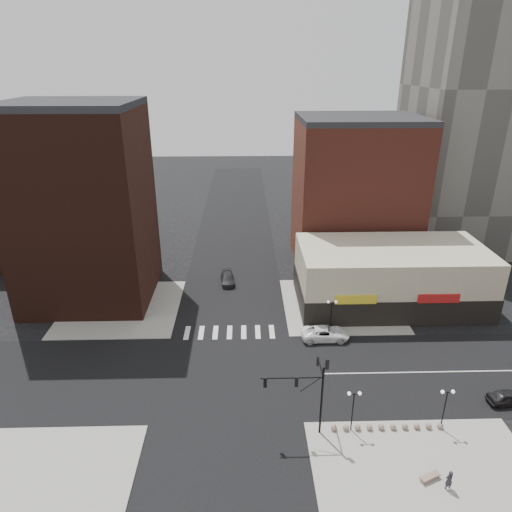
{
  "coord_description": "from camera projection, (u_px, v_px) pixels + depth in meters",
  "views": [
    {
      "loc": [
        1.83,
        -38.69,
        29.97
      ],
      "look_at": [
        3.02,
        5.79,
        11.0
      ],
      "focal_mm": 32.0,
      "sensor_mm": 36.0,
      "label": 1
    }
  ],
  "objects": [
    {
      "name": "dark_sedan_east",
      "position": [
        509.0,
        397.0,
        43.21
      ],
      "size": [
        4.21,
        1.97,
        1.39
      ],
      "primitive_type": "imported",
      "rotation": [
        0.0,
        0.0,
        1.65
      ],
      "color": "black",
      "rests_on": "ground"
    },
    {
      "name": "bollard_row",
      "position": [
        387.0,
        427.0,
        40.13
      ],
      "size": [
        9.98,
        0.53,
        0.53
      ],
      "color": "#856D5B",
      "rests_on": "sidewalk_se"
    },
    {
      "name": "sidewalk_nw",
      "position": [
        122.0,
        308.0,
        60.24
      ],
      "size": [
        15.0,
        15.0,
        0.12
      ],
      "primitive_type": "cube",
      "color": "gray",
      "rests_on": "ground"
    },
    {
      "name": "white_suv",
      "position": [
        325.0,
        333.0,
        53.23
      ],
      "size": [
        5.66,
        2.69,
        1.56
      ],
      "primitive_type": "imported",
      "rotation": [
        0.0,
        0.0,
        1.59
      ],
      "color": "white",
      "rests_on": "ground"
    },
    {
      "name": "sidewalk_se",
      "position": [
        433.0,
        487.0,
        34.78
      ],
      "size": [
        18.0,
        14.0,
        0.12
      ],
      "primitive_type": "cube",
      "color": "gray",
      "rests_on": "ground"
    },
    {
      "name": "street_lamp_se_a",
      "position": [
        354.0,
        401.0,
        38.91
      ],
      "size": [
        1.22,
        0.32,
        4.16
      ],
      "color": "black",
      "rests_on": "sidewalk_se"
    },
    {
      "name": "traffic_signal",
      "position": [
        310.0,
        385.0,
        38.32
      ],
      "size": [
        5.59,
        3.09,
        7.77
      ],
      "color": "black",
      "rests_on": "ground"
    },
    {
      "name": "sidewalk_sw",
      "position": [
        26.0,
        503.0,
        33.57
      ],
      "size": [
        15.0,
        15.0,
        0.12
      ],
      "primitive_type": "cube",
      "color": "gray",
      "rests_on": "ground"
    },
    {
      "name": "ground",
      "position": [
        228.0,
        376.0,
        47.28
      ],
      "size": [
        240.0,
        240.0,
        0.0
      ],
      "primitive_type": "plane",
      "color": "black",
      "rests_on": "ground"
    },
    {
      "name": "street_lamp_ne",
      "position": [
        332.0,
        308.0,
        53.65
      ],
      "size": [
        1.22,
        0.32,
        4.16
      ],
      "color": "black",
      "rests_on": "sidewalk_ne"
    },
    {
      "name": "sidewalk_ne",
      "position": [
        340.0,
        305.0,
        60.95
      ],
      "size": [
        15.0,
        15.0,
        0.12
      ],
      "primitive_type": "cube",
      "color": "gray",
      "rests_on": "ground"
    },
    {
      "name": "pedestrian",
      "position": [
        449.0,
        480.0,
        34.3
      ],
      "size": [
        0.71,
        0.54,
        1.76
      ],
      "primitive_type": "imported",
      "rotation": [
        0.0,
        0.0,
        3.34
      ],
      "color": "#29272D",
      "rests_on": "sidewalk_se"
    },
    {
      "name": "stone_bench",
      "position": [
        430.0,
        477.0,
        35.31
      ],
      "size": [
        1.77,
        1.15,
        0.4
      ],
      "rotation": [
        0.0,
        0.0,
        0.4
      ],
      "color": "#8B6C60",
      "rests_on": "sidewalk_se"
    },
    {
      "name": "road_ew",
      "position": [
        228.0,
        375.0,
        47.28
      ],
      "size": [
        200.0,
        14.0,
        0.02
      ],
      "primitive_type": "cube",
      "color": "black",
      "rests_on": "ground"
    },
    {
      "name": "building_nw_low",
      "position": [
        40.0,
        219.0,
        75.41
      ],
      "size": [
        20.0,
        18.0,
        12.0
      ],
      "primitive_type": "cube",
      "color": "#321710",
      "rests_on": "ground"
    },
    {
      "name": "building_ne_midrise",
      "position": [
        355.0,
        195.0,
        70.56
      ],
      "size": [
        18.0,
        15.0,
        22.0
      ],
      "primitive_type": "cube",
      "color": "maroon",
      "rests_on": "ground"
    },
    {
      "name": "road_ns",
      "position": [
        228.0,
        375.0,
        47.28
      ],
      "size": [
        14.0,
        200.0,
        0.02
      ],
      "primitive_type": "cube",
      "color": "black",
      "rests_on": "ground"
    },
    {
      "name": "building_ne_row",
      "position": [
        390.0,
        281.0,
        60.3
      ],
      "size": [
        24.2,
        12.2,
        8.0
      ],
      "color": "beige",
      "rests_on": "ground"
    },
    {
      "name": "building_nw",
      "position": [
        83.0,
        209.0,
        58.93
      ],
      "size": [
        16.0,
        15.0,
        25.0
      ],
      "primitive_type": "cube",
      "color": "#321710",
      "rests_on": "ground"
    },
    {
      "name": "street_lamp_se_b",
      "position": [
        446.0,
        399.0,
        39.1
      ],
      "size": [
        1.22,
        0.32,
        4.16
      ],
      "color": "black",
      "rests_on": "sidewalk_se"
    },
    {
      "name": "dark_sedan_north",
      "position": [
        228.0,
        279.0,
        66.87
      ],
      "size": [
        2.41,
        4.88,
        1.36
      ],
      "primitive_type": "imported",
      "rotation": [
        0.0,
        0.0,
        0.11
      ],
      "color": "black",
      "rests_on": "ground"
    }
  ]
}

